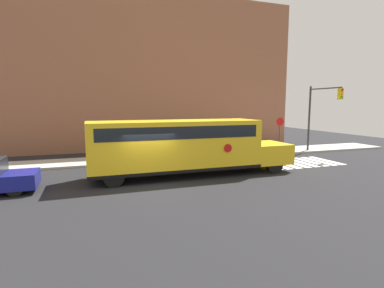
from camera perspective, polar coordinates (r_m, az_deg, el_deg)
The scene contains 7 objects.
ground_plane at distance 15.23m, azimuth -8.19°, elevation -7.42°, with size 60.00×60.00×0.00m, color black.
sidewalk_strip at distance 21.48m, azimuth -11.51°, elevation -2.90°, with size 44.00×3.00×0.15m.
building_backdrop at distance 27.74m, azimuth -13.73°, elevation 13.06°, with size 32.00×4.00×13.36m.
crosswalk_stripes at distance 21.49m, azimuth 19.40°, elevation -3.37°, with size 5.40×3.20×0.01m.
school_bus at distance 16.32m, azimuth -1.66°, elevation -0.09°, with size 11.39×2.57×3.05m.
stop_sign at distance 25.09m, azimuth 16.35°, elevation 2.57°, with size 0.66×0.10×2.87m.
traffic_light at distance 25.58m, azimuth 23.06°, elevation 6.17°, with size 0.28×3.32×5.37m.
Camera 1 is at (-2.74, -14.46, 3.91)m, focal length 28.00 mm.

